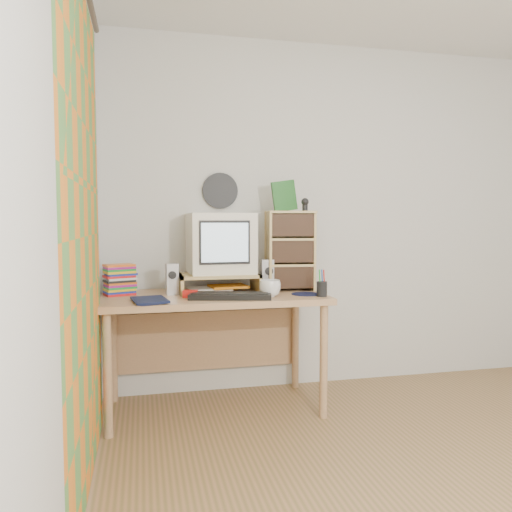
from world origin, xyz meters
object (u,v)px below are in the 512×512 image
keyboard (230,296)px  dvd_stack (120,275)px  desk (212,313)px  mug (270,288)px  diary (133,299)px  crt_monitor (221,243)px  cd_rack (291,251)px

keyboard → dvd_stack: bearing=168.5°
desk → mug: (0.33, -0.24, 0.19)m
mug → dvd_stack: bearing=162.6°
desk → diary: size_ratio=6.09×
diary → mug: bearing=-4.8°
crt_monitor → diary: (-0.57, -0.39, -0.30)m
dvd_stack → diary: bearing=-95.8°
crt_monitor → desk: bearing=-132.2°
keyboard → diary: diary is taller
desk → dvd_stack: (-0.58, 0.04, 0.26)m
keyboard → diary: 0.57m
mug → diary: size_ratio=0.58×
desk → dvd_stack: 0.64m
dvd_stack → mug: dvd_stack is taller
crt_monitor → mug: size_ratio=3.17×
keyboard → mug: 0.26m
mug → desk: bearing=143.4°
diary → desk: bearing=22.4°
desk → dvd_stack: size_ratio=5.56×
cd_rack → dvd_stack: bearing=-175.0°
keyboard → diary: size_ratio=2.14×
desk → crt_monitor: 0.47m
desk → keyboard: keyboard is taller
dvd_stack → mug: bearing=-36.8°
dvd_stack → diary: dvd_stack is taller
dvd_stack → mug: (0.90, -0.28, -0.07)m
keyboard → cd_rack: 0.60m
crt_monitor → keyboard: size_ratio=0.85×
dvd_stack → cd_rack: (1.12, -0.02, 0.14)m
keyboard → crt_monitor: bearing=103.6°
crt_monitor → mug: (0.25, -0.33, -0.27)m
diary → crt_monitor: bearing=25.4°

